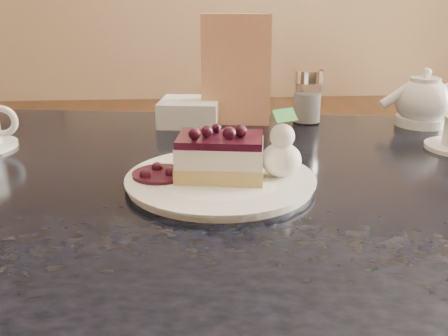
{
  "coord_description": "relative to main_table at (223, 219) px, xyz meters",
  "views": [
    {
      "loc": [
        0.08,
        -0.5,
        1.08
      ],
      "look_at": [
        0.13,
        0.14,
        0.86
      ],
      "focal_mm": 40.0,
      "sensor_mm": 36.0,
      "label": 1
    }
  ],
  "objects": [
    {
      "name": "main_table",
      "position": [
        0.0,
        0.0,
        0.0
      ],
      "size": [
        1.41,
        1.05,
        0.81
      ],
      "rotation": [
        0.0,
        0.0,
        -0.16
      ],
      "color": "black",
      "rests_on": "ground"
    },
    {
      "name": "dessert_plate",
      "position": [
        -0.01,
        -0.05,
        0.09
      ],
      "size": [
        0.28,
        0.28,
        0.01
      ],
      "primitive_type": "cylinder",
      "color": "white",
      "rests_on": "main_table"
    },
    {
      "name": "cheesecake_slice",
      "position": [
        -0.01,
        -0.05,
        0.13
      ],
      "size": [
        0.14,
        0.11,
        0.06
      ],
      "rotation": [
        0.0,
        0.0,
        -0.16
      ],
      "color": "tan",
      "rests_on": "dessert_plate"
    },
    {
      "name": "whipped_cream",
      "position": [
        0.08,
        -0.06,
        0.12
      ],
      "size": [
        0.06,
        0.06,
        0.05
      ],
      "color": "white",
      "rests_on": "dessert_plate"
    },
    {
      "name": "berry_sauce",
      "position": [
        -0.1,
        -0.04,
        0.1
      ],
      "size": [
        0.09,
        0.09,
        0.01
      ],
      "primitive_type": "cylinder",
      "color": "black",
      "rests_on": "dessert_plate"
    },
    {
      "name": "tea_set",
      "position": [
        0.46,
        0.24,
        0.13
      ],
      "size": [
        0.17,
        0.3,
        0.11
      ],
      "color": "white",
      "rests_on": "main_table"
    },
    {
      "name": "menu_card",
      "position": [
        0.05,
        0.32,
        0.2
      ],
      "size": [
        0.15,
        0.06,
        0.24
      ],
      "primitive_type": "cube",
      "rotation": [
        0.0,
        0.0,
        -0.16
      ],
      "color": "#FFE6B6",
      "rests_on": "main_table"
    },
    {
      "name": "sugar_shaker",
      "position": [
        0.21,
        0.32,
        0.15
      ],
      "size": [
        0.06,
        0.06,
        0.12
      ],
      "color": "white",
      "rests_on": "main_table"
    },
    {
      "name": "napkin_stack",
      "position": [
        -0.05,
        0.33,
        0.11
      ],
      "size": [
        0.15,
        0.15,
        0.05
      ],
      "primitive_type": "cube",
      "rotation": [
        0.0,
        0.0,
        -0.16
      ],
      "color": "white",
      "rests_on": "main_table"
    }
  ]
}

